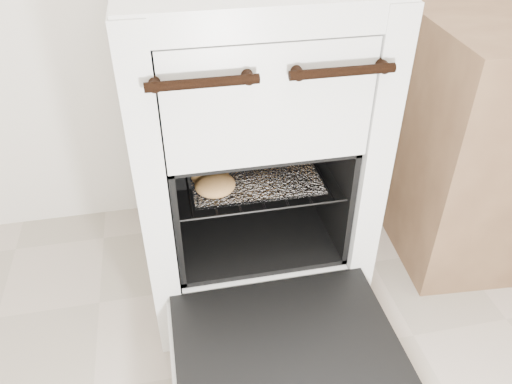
# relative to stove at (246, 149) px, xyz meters

# --- Properties ---
(stove) EXTENTS (0.67, 0.74, 1.02)m
(stove) POSITION_rel_stove_xyz_m (0.00, 0.00, 0.00)
(stove) COLOR silver
(stove) RESTS_ON ground
(oven_door) EXTENTS (0.60, 0.47, 0.04)m
(oven_door) POSITION_rel_stove_xyz_m (0.00, -0.56, -0.28)
(oven_door) COLOR black
(oven_door) RESTS_ON stove
(oven_rack) EXTENTS (0.48, 0.47, 0.01)m
(oven_rack) POSITION_rel_stove_xyz_m (0.00, -0.07, -0.02)
(oven_rack) COLOR black
(oven_rack) RESTS_ON stove
(foil_sheet) EXTENTS (0.38, 0.33, 0.01)m
(foil_sheet) POSITION_rel_stove_xyz_m (0.00, -0.10, -0.02)
(foil_sheet) COLOR silver
(foil_sheet) RESTS_ON oven_rack
(baked_rolls) EXTENTS (0.36, 0.34, 0.05)m
(baked_rolls) POSITION_rel_stove_xyz_m (-0.02, -0.08, 0.01)
(baked_rolls) COLOR #B9814A
(baked_rolls) RESTS_ON foil_sheet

